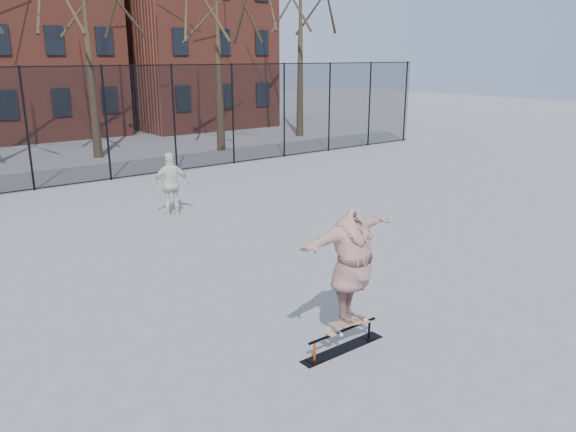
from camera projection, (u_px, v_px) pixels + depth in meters
ground at (327, 320)px, 9.49m from camera, size 100.00×100.00×0.00m
skate_rail at (343, 341)px, 8.51m from camera, size 1.52×0.23×0.33m
skateboard at (350, 324)px, 8.52m from camera, size 0.79×0.19×0.09m
skater at (352, 267)px, 8.26m from camera, size 2.22×1.02×1.74m
bystander_white at (171, 184)px, 15.44m from camera, size 1.11×0.70×1.77m
fence at (71, 125)px, 18.80m from camera, size 34.03×0.07×4.00m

